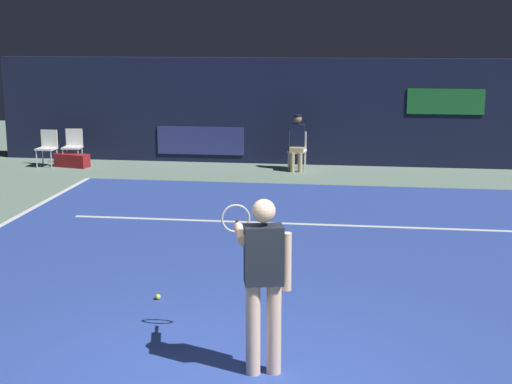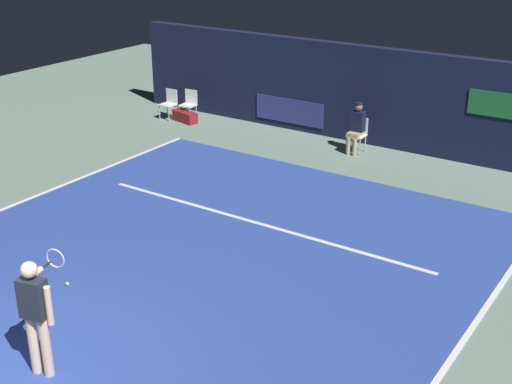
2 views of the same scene
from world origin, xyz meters
The scene contains 10 objects.
ground_plane centered at (0.00, 4.20, 0.00)m, with size 30.73×30.73×0.00m, color slate.
court_surface centered at (0.00, 4.20, 0.01)m, with size 9.76×10.40×0.01m, color #2D479E.
line_service centered at (0.00, 6.02, 0.01)m, with size 7.61×0.10×0.01m, color white.
back_wall centered at (0.00, 12.01, 1.30)m, with size 15.86×0.33×2.60m.
tennis_player centered at (0.27, 0.38, 0.99)m, with size 0.79×0.93×1.73m.
line_judge_on_chair centered at (-0.28, 11.08, 0.69)m, with size 0.44×0.53×1.32m.
courtside_chair_near centered at (-5.81, 11.07, 0.50)m, with size 0.47×0.44×0.88m.
courtside_chair_far centered at (-6.35, 10.79, 0.50)m, with size 0.45×0.43×0.88m.
tennis_ball centered at (-1.26, 2.16, 0.05)m, with size 0.07×0.07×0.07m, color #CCE033.
equipment_bag centered at (-5.74, 10.77, 0.16)m, with size 0.84×0.32×0.32m, color maroon.
Camera 1 is at (1.10, -6.20, 3.23)m, focal length 52.03 mm.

